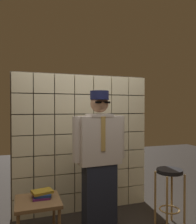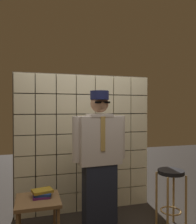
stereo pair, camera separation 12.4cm
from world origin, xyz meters
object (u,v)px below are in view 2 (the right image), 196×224
object	(u,v)px
side_table	(38,204)
book_stack	(42,193)
standing_person	(100,158)
bar_stool	(171,185)

from	to	relation	value
side_table	book_stack	size ratio (longest dim) A/B	1.91
side_table	book_stack	distance (m)	0.13
book_stack	standing_person	bearing A→B (deg)	-5.72
bar_stool	side_table	distance (m)	1.70
bar_stool	book_stack	size ratio (longest dim) A/B	2.81
standing_person	bar_stool	bearing A→B (deg)	-16.28
side_table	book_stack	xyz separation A→B (m)	(0.05, 0.04, 0.11)
standing_person	book_stack	bearing A→B (deg)	170.70
bar_stool	side_table	size ratio (longest dim) A/B	1.47
standing_person	bar_stool	size ratio (longest dim) A/B	2.34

